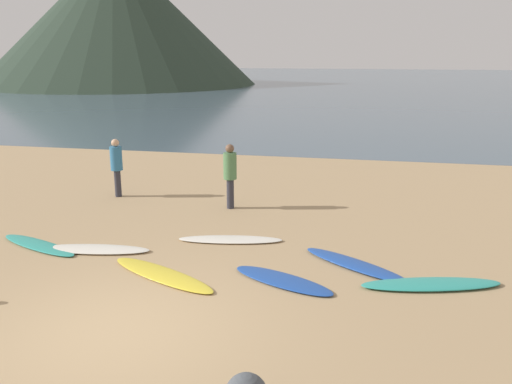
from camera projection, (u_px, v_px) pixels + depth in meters
ground_plane at (256, 181)px, 17.39m from camera, size 120.00×120.00×0.20m
ocean_water at (343, 82)px, 68.14m from camera, size 140.00×100.00×0.01m
headland_hill at (117, 17)px, 62.66m from camera, size 32.05×32.05×15.36m
surfboard_0 at (38, 245)px, 11.28m from camera, size 2.27×1.29×0.07m
surfboard_1 at (95, 249)px, 11.04m from camera, size 2.35×0.86×0.08m
surfboard_2 at (162, 274)px, 9.81m from camera, size 2.50×1.64×0.06m
surfboard_3 at (230, 239)px, 11.61m from camera, size 2.29×0.88×0.07m
surfboard_4 at (283, 280)px, 9.56m from camera, size 2.09×1.40×0.07m
surfboard_5 at (355, 264)px, 10.23m from camera, size 2.21×1.75×0.09m
surfboard_6 at (431, 284)px, 9.37m from camera, size 2.53×1.17×0.09m
person_0 at (116, 163)px, 14.92m from camera, size 0.33×0.33×1.63m
person_1 at (230, 171)px, 13.78m from camera, size 0.34×0.34×1.68m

